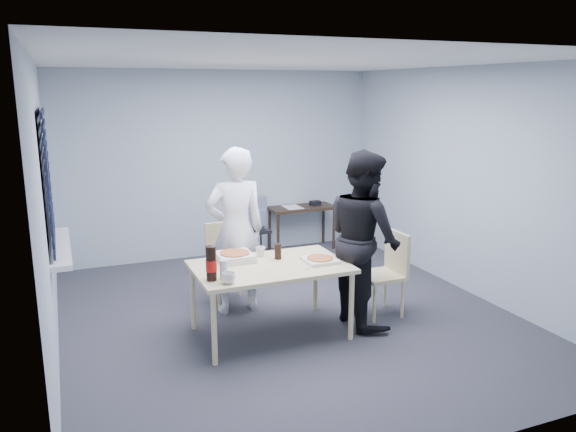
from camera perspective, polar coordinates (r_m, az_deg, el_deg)
name	(u,v)px	position (r m, az deg, el deg)	size (l,w,h in m)	color
room	(50,190)	(5.60, -23.00, 2.49)	(5.00, 5.00, 5.00)	#302F35
dining_table	(270,271)	(5.38, -1.82, -5.59)	(1.45, 0.92, 0.71)	beige
chair_far	(227,257)	(6.31, -6.26, -4.15)	(0.42, 0.42, 0.89)	beige
chair_right	(388,267)	(6.01, 10.13, -5.15)	(0.42, 0.42, 0.89)	beige
person_white	(236,231)	(5.92, -5.35, -1.53)	(0.65, 0.42, 1.77)	white
person_black	(364,238)	(5.67, 7.70, -2.24)	(0.86, 0.47, 1.77)	black
side_table	(302,212)	(8.29, 1.41, 0.44)	(0.97, 0.43, 0.65)	#312115
stool	(254,237)	(7.52, -3.45, -2.10)	(0.38, 0.38, 0.52)	black
backpack	(254,213)	(7.43, -3.45, 0.28)	(0.31, 0.23, 0.44)	slate
pizza_box_a	(235,257)	(5.50, -5.43, -4.12)	(0.34, 0.34, 0.08)	white
pizza_box_b	(320,260)	(5.45, 3.27, -4.46)	(0.30, 0.30, 0.04)	white
mug_a	(228,278)	(4.88, -6.07, -6.28)	(0.12, 0.12, 0.10)	silver
mug_b	(260,252)	(5.63, -2.82, -3.63)	(0.10, 0.10, 0.09)	silver
cola_glass	(278,251)	(5.52, -1.03, -3.62)	(0.07, 0.07, 0.15)	black
soda_bottle	(211,264)	(4.94, -7.81, -4.85)	(0.10, 0.10, 0.31)	black
plastic_cups	(224,270)	(4.97, -6.53, -5.45)	(0.07, 0.07, 0.18)	silver
rubber_band	(307,269)	(5.23, 1.99, -5.42)	(0.06, 0.06, 0.00)	red
papers	(292,207)	(8.22, 0.45, 0.91)	(0.24, 0.32, 0.01)	white
black_box	(315,203)	(8.36, 2.79, 1.32)	(0.15, 0.11, 0.07)	black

